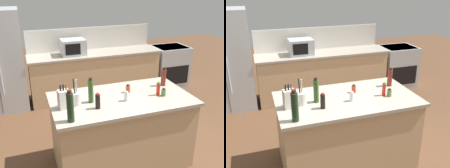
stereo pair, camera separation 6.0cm
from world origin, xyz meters
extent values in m
plane|color=brown|center=(0.00, 0.00, 0.00)|extent=(14.00, 14.00, 0.00)
cube|color=tan|center=(0.30, 2.20, 0.45)|extent=(2.64, 0.62, 0.90)
cube|color=#9E9384|center=(0.30, 2.20, 0.92)|extent=(2.68, 0.66, 0.04)
cube|color=beige|center=(0.30, 2.52, 1.17)|extent=(2.64, 0.03, 0.46)
cube|color=tan|center=(0.00, 0.00, 0.45)|extent=(1.70, 0.91, 0.90)
cube|color=#9E9384|center=(0.00, 0.00, 0.92)|extent=(1.76, 0.97, 0.04)
cube|color=#ADB2B7|center=(2.06, 2.20, 0.46)|extent=(0.76, 0.64, 0.92)
cube|color=black|center=(2.06, 1.88, 0.35)|extent=(0.61, 0.01, 0.41)
cube|color=black|center=(2.06, 2.20, 0.91)|extent=(0.68, 0.58, 0.02)
cube|color=#ADB2B7|center=(-0.14, 2.20, 1.09)|extent=(0.47, 0.38, 0.30)
cube|color=black|center=(-0.18, 2.01, 1.09)|extent=(0.29, 0.01, 0.21)
cube|color=beige|center=(-0.72, -0.05, 1.05)|extent=(0.14, 0.12, 0.22)
cylinder|color=black|center=(-0.75, -0.05, 1.20)|extent=(0.02, 0.02, 0.07)
cylinder|color=black|center=(-0.72, -0.05, 1.20)|extent=(0.02, 0.02, 0.07)
cylinder|color=brown|center=(-0.69, -0.04, 1.20)|extent=(0.02, 0.02, 0.07)
cylinder|color=beige|center=(-0.57, 0.00, 1.02)|extent=(0.12, 0.12, 0.15)
cylinder|color=olive|center=(-0.56, 0.01, 1.17)|extent=(0.01, 0.05, 0.18)
cylinder|color=black|center=(-0.59, 0.00, 1.17)|extent=(0.01, 0.05, 0.18)
cylinder|color=#B2B2B7|center=(-0.57, -0.02, 1.17)|extent=(0.01, 0.03, 0.18)
cylinder|color=maroon|center=(0.70, 0.18, 1.06)|extent=(0.07, 0.07, 0.23)
cylinder|color=black|center=(0.70, 0.18, 1.19)|extent=(0.04, 0.04, 0.03)
cylinder|color=black|center=(-0.36, -0.18, 1.02)|extent=(0.06, 0.06, 0.17)
cylinder|color=#B22319|center=(-0.36, -0.18, 1.12)|extent=(0.04, 0.04, 0.02)
cylinder|color=silver|center=(0.02, -0.11, 1.00)|extent=(0.05, 0.05, 0.11)
cylinder|color=#B2B2B7|center=(0.02, -0.11, 1.06)|extent=(0.03, 0.03, 0.02)
cylinder|color=black|center=(-0.71, -0.37, 1.10)|extent=(0.07, 0.07, 0.32)
cylinder|color=#4C1919|center=(-0.71, -0.37, 1.27)|extent=(0.05, 0.05, 0.04)
cylinder|color=#B73D1E|center=(0.14, 0.12, 0.99)|extent=(0.06, 0.06, 0.09)
cylinder|color=black|center=(0.14, 0.12, 1.04)|extent=(0.04, 0.04, 0.02)
cylinder|color=#567038|center=(0.52, -0.13, 0.98)|extent=(0.06, 0.06, 0.09)
cylinder|color=black|center=(0.52, -0.13, 1.03)|extent=(0.04, 0.04, 0.02)
cylinder|color=red|center=(0.47, -0.08, 1.02)|extent=(0.05, 0.05, 0.16)
cylinder|color=green|center=(0.47, -0.08, 1.11)|extent=(0.03, 0.03, 0.02)
cylinder|color=#2D4C1E|center=(-0.39, 0.00, 1.08)|extent=(0.06, 0.06, 0.28)
cylinder|color=black|center=(-0.39, 0.00, 1.24)|extent=(0.04, 0.04, 0.03)
camera|label=1|loc=(-1.12, -2.76, 2.31)|focal=42.00mm
camera|label=2|loc=(-1.06, -2.78, 2.31)|focal=42.00mm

